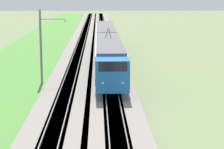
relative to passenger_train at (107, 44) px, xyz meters
name	(u,v)px	position (x,y,z in m)	size (l,w,h in m)	color
ballast_main	(75,63)	(-1.72, 3.99, -2.17)	(240.00, 4.40, 0.30)	gray
ballast_adjacent	(107,63)	(-1.72, 0.00, -2.17)	(240.00, 4.40, 0.30)	gray
track_main	(75,63)	(-1.72, 3.99, -2.16)	(240.00, 1.57, 0.45)	#4C4238
track_adjacent	(107,63)	(-1.72, 0.00, -2.16)	(240.00, 1.57, 0.45)	#4C4238
grass_verge	(26,64)	(-1.72, 10.09, -2.26)	(240.00, 12.03, 0.12)	#4C8438
passenger_train	(107,44)	(0.00, 0.00, 0.00)	(43.09, 2.87, 4.96)	blue
catenary_mast_mid	(42,46)	(-13.65, 6.59, 1.47)	(0.22, 2.56, 7.31)	slate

